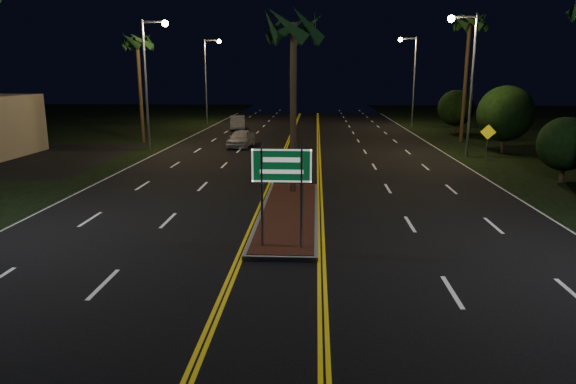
# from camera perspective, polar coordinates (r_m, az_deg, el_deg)

# --- Properties ---
(ground) EXTENTS (120.00, 120.00, 0.00)m
(ground) POSITION_cam_1_polar(r_m,az_deg,el_deg) (13.42, -1.49, -10.61)
(ground) COLOR black
(ground) RESTS_ON ground
(median_island) EXTENTS (2.25, 10.25, 0.17)m
(median_island) POSITION_cam_1_polar(r_m,az_deg,el_deg) (20.00, 0.11, -2.35)
(median_island) COLOR gray
(median_island) RESTS_ON ground
(highway_sign) EXTENTS (1.80, 0.08, 3.20)m
(highway_sign) POSITION_cam_1_polar(r_m,az_deg,el_deg) (15.38, -0.71, 1.86)
(highway_sign) COLOR gray
(highway_sign) RESTS_ON ground
(streetlight_left_mid) EXTENTS (1.91, 0.44, 9.00)m
(streetlight_left_mid) POSITION_cam_1_polar(r_m,az_deg,el_deg) (38.08, -15.05, 12.98)
(streetlight_left_mid) COLOR gray
(streetlight_left_mid) RESTS_ON ground
(streetlight_left_far) EXTENTS (1.91, 0.44, 9.00)m
(streetlight_left_far) POSITION_cam_1_polar(r_m,az_deg,el_deg) (57.45, -8.78, 13.12)
(streetlight_left_far) COLOR gray
(streetlight_left_far) RESTS_ON ground
(streetlight_right_mid) EXTENTS (1.91, 0.44, 9.00)m
(streetlight_right_mid) POSITION_cam_1_polar(r_m,az_deg,el_deg) (35.58, 19.27, 12.74)
(streetlight_right_mid) COLOR gray
(streetlight_right_mid) RESTS_ON ground
(streetlight_right_far) EXTENTS (1.91, 0.44, 9.00)m
(streetlight_right_far) POSITION_cam_1_polar(r_m,az_deg,el_deg) (55.10, 13.50, 12.93)
(streetlight_right_far) COLOR gray
(streetlight_right_far) RESTS_ON ground
(palm_median) EXTENTS (2.40, 2.40, 8.30)m
(palm_median) POSITION_cam_1_polar(r_m,az_deg,el_deg) (22.86, 0.60, 17.76)
(palm_median) COLOR #382819
(palm_median) RESTS_ON ground
(palm_left_far) EXTENTS (2.40, 2.40, 8.80)m
(palm_left_far) POSITION_cam_1_polar(r_m,az_deg,el_deg) (42.63, -16.42, 15.67)
(palm_left_far) COLOR #382819
(palm_left_far) RESTS_ON ground
(palm_right_far) EXTENTS (2.40, 2.40, 10.30)m
(palm_right_far) POSITION_cam_1_polar(r_m,az_deg,el_deg) (44.03, 19.54, 17.19)
(palm_right_far) COLOR #382819
(palm_right_far) RESTS_ON ground
(shrub_near) EXTENTS (2.70, 2.70, 3.30)m
(shrub_near) POSITION_cam_1_polar(r_m,az_deg,el_deg) (29.28, 28.44, 4.70)
(shrub_near) COLOR #382819
(shrub_near) RESTS_ON ground
(shrub_mid) EXTENTS (3.78, 3.78, 4.62)m
(shrub_mid) POSITION_cam_1_polar(r_m,az_deg,el_deg) (38.61, 23.01, 8.04)
(shrub_mid) COLOR #382819
(shrub_mid) RESTS_ON ground
(shrub_far) EXTENTS (3.24, 3.24, 3.96)m
(shrub_far) POSITION_cam_1_polar(r_m,az_deg,el_deg) (50.02, 18.15, 8.87)
(shrub_far) COLOR #382819
(shrub_far) RESTS_ON ground
(car_near) EXTENTS (2.44, 4.79, 1.54)m
(car_near) POSITION_cam_1_polar(r_m,az_deg,el_deg) (38.82, -5.26, 6.12)
(car_near) COLOR silver
(car_near) RESTS_ON ground
(car_far) EXTENTS (2.69, 4.92, 1.56)m
(car_far) POSITION_cam_1_polar(r_m,az_deg,el_deg) (51.51, -5.64, 7.80)
(car_far) COLOR silver
(car_far) RESTS_ON ground
(warning_sign) EXTENTS (0.93, 0.24, 2.27)m
(warning_sign) POSITION_cam_1_polar(r_m,az_deg,el_deg) (35.00, 21.30, 5.68)
(warning_sign) COLOR gray
(warning_sign) RESTS_ON ground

